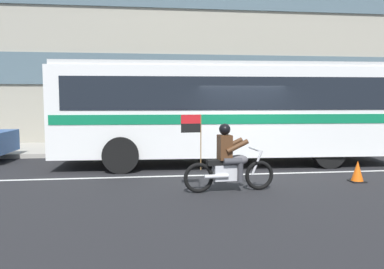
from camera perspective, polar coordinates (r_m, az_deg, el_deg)
name	(u,v)px	position (r m, az deg, el deg)	size (l,w,h in m)	color
ground_plane	(241,170)	(11.64, 7.25, -5.26)	(60.00, 60.00, 0.00)	black
sidewalk_curb	(211,147)	(16.56, 2.81, -1.81)	(28.00, 3.80, 0.15)	#A39E93
lane_center_stripe	(247,174)	(11.07, 8.04, -5.80)	(26.60, 0.14, 0.01)	silver
office_building_facade	(203,39)	(18.89, 1.62, 13.93)	(28.00, 0.89, 9.90)	gray
transit_bus	(226,106)	(12.56, 5.08, 4.18)	(10.83, 3.02, 3.22)	white
motorcycle_with_rider	(229,163)	(8.90, 5.40, -4.16)	(2.19, 0.64, 1.78)	black
fire_hydrant	(260,138)	(16.02, 9.96, -0.53)	(0.22, 0.30, 0.75)	#4C8C3F
traffic_cone	(357,172)	(10.80, 23.19, -5.08)	(0.36, 0.36, 0.55)	#EA590F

